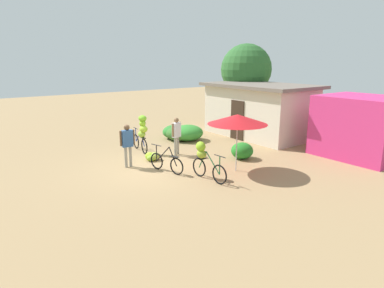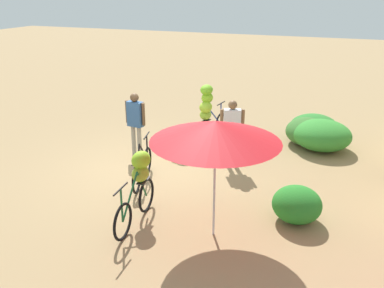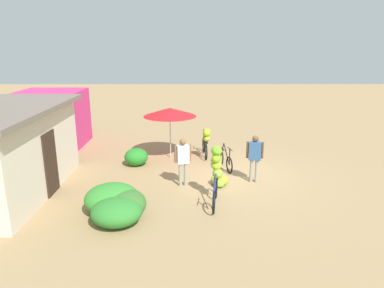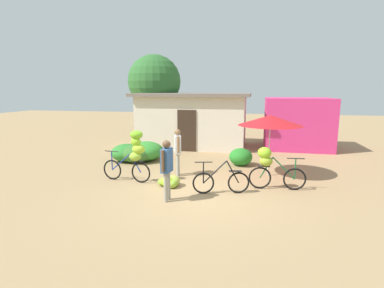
{
  "view_description": "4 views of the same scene",
  "coord_description": "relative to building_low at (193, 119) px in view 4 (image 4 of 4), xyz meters",
  "views": [
    {
      "loc": [
        10.75,
        -5.92,
        3.98
      ],
      "look_at": [
        0.35,
        1.67,
        0.75
      ],
      "focal_mm": 31.35,
      "sensor_mm": 36.0,
      "label": 1
    },
    {
      "loc": [
        8.18,
        4.3,
        4.1
      ],
      "look_at": [
        0.93,
        1.45,
        1.14
      ],
      "focal_mm": 38.84,
      "sensor_mm": 36.0,
      "label": 2
    },
    {
      "loc": [
        -11.93,
        1.47,
        4.6
      ],
      "look_at": [
        -0.11,
        1.45,
        1.23
      ],
      "focal_mm": 33.0,
      "sensor_mm": 36.0,
      "label": 3
    },
    {
      "loc": [
        1.63,
        -8.06,
        2.94
      ],
      "look_at": [
        -0.28,
        1.2,
        1.23
      ],
      "focal_mm": 28.15,
      "sensor_mm": 36.0,
      "label": 4
    }
  ],
  "objects": [
    {
      "name": "person_bystander",
      "position": [
        0.93,
        -8.11,
        -0.39
      ],
      "size": [
        0.25,
        0.58,
        1.65
      ],
      "color": "gray",
      "rests_on": "ground"
    },
    {
      "name": "hedge_bush_by_door",
      "position": [
        2.68,
        -3.81,
        -1.06
      ],
      "size": [
        0.91,
        0.91,
        0.68
      ],
      "primitive_type": "ellipsoid",
      "color": "#267F27",
      "rests_on": "ground"
    },
    {
      "name": "building_low",
      "position": [
        0.0,
        0.0,
        0.0
      ],
      "size": [
        5.88,
        3.6,
        2.76
      ],
      "color": "beige",
      "rests_on": "ground"
    },
    {
      "name": "ground_plane",
      "position": [
        1.5,
        -7.44,
        -1.4
      ],
      "size": [
        60.0,
        60.0,
        0.0
      ],
      "primitive_type": "plane",
      "color": "#A08056"
    },
    {
      "name": "person_vendor",
      "position": [
        0.61,
        -5.69,
        -0.41
      ],
      "size": [
        0.32,
        0.55,
        1.62
      ],
      "color": "gray",
      "rests_on": "ground"
    },
    {
      "name": "tree_behind_building",
      "position": [
        -2.63,
        1.57,
        2.01
      ],
      "size": [
        3.06,
        3.06,
        4.95
      ],
      "color": "brown",
      "rests_on": "ground"
    },
    {
      "name": "banana_pile_on_ground",
      "position": [
        0.67,
        -6.93,
        -1.25
      ],
      "size": [
        0.85,
        0.71,
        0.34
      ],
      "color": "#98A93E",
      "rests_on": "ground"
    },
    {
      "name": "bicycle_leftmost",
      "position": [
        -0.57,
        -6.71,
        -0.42
      ],
      "size": [
        1.72,
        0.4,
        1.69
      ],
      "color": "black",
      "rests_on": "ground"
    },
    {
      "name": "shop_pink",
      "position": [
        5.31,
        0.46,
        -0.13
      ],
      "size": [
        3.2,
        2.8,
        2.54
      ],
      "primitive_type": "cube",
      "color": "#D53175",
      "rests_on": "ground"
    },
    {
      "name": "hedge_bush_front_left",
      "position": [
        -2.05,
        -4.01,
        -1.04
      ],
      "size": [
        1.24,
        1.35,
        0.71
      ],
      "primitive_type": "ellipsoid",
      "color": "#2F7C2D",
      "rests_on": "ground"
    },
    {
      "name": "bicycle_near_pile",
      "position": [
        2.27,
        -7.24,
        -1.05
      ],
      "size": [
        1.6,
        0.44,
        0.97
      ],
      "color": "black",
      "rests_on": "ground"
    },
    {
      "name": "bicycle_center_loaded",
      "position": [
        3.65,
        -6.57,
        -0.65
      ],
      "size": [
        1.68,
        0.39,
        1.28
      ],
      "color": "black",
      "rests_on": "ground"
    },
    {
      "name": "hedge_bush_front_right",
      "position": [
        -1.58,
        -4.14,
        -1.04
      ],
      "size": [
        1.4,
        1.18,
        0.72
      ],
      "primitive_type": "ellipsoid",
      "color": "#376E2B",
      "rests_on": "ground"
    },
    {
      "name": "hedge_bush_mid",
      "position": [
        -1.29,
        -3.73,
        -1.0
      ],
      "size": [
        1.5,
        1.54,
        0.79
      ],
      "primitive_type": "ellipsoid",
      "color": "#358B31",
      "rests_on": "ground"
    },
    {
      "name": "market_umbrella",
      "position": [
        3.68,
        -5.09,
        0.53
      ],
      "size": [
        2.16,
        2.16,
        2.1
      ],
      "color": "beige",
      "rests_on": "ground"
    }
  ]
}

